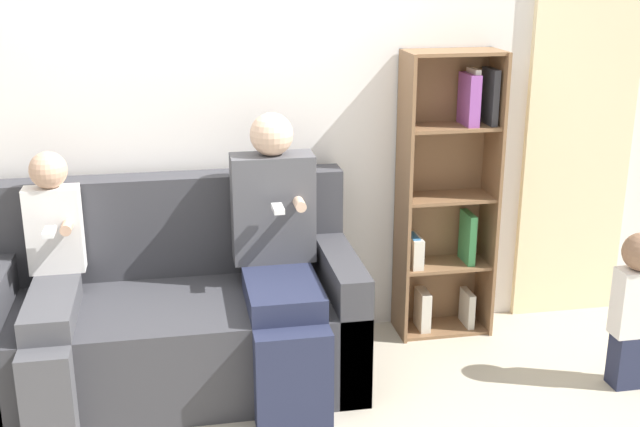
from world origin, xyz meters
name	(u,v)px	position (x,y,z in m)	size (l,w,h in m)	color
back_wall	(228,105)	(0.00, 0.97, 1.27)	(10.00, 0.06, 2.55)	silver
curtain_panel	(581,117)	(1.93, 0.92, 1.15)	(0.63, 0.04, 2.31)	beige
couch	(173,319)	(-0.34, 0.52, 0.32)	(1.77, 0.84, 0.96)	#38383D
adult_seated	(279,253)	(0.17, 0.41, 0.67)	(0.40, 0.78, 1.30)	#232842
child_seated	(51,290)	(-0.86, 0.37, 0.58)	(0.26, 0.80, 1.15)	#47474C
toddler_standing	(635,302)	(1.82, 0.04, 0.44)	(0.20, 0.18, 0.78)	#232842
bookshelf	(447,196)	(1.14, 0.83, 0.77)	(0.51, 0.27, 1.55)	brown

